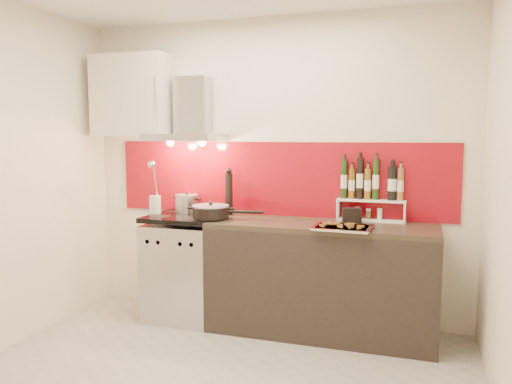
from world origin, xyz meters
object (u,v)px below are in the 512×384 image
(saute_pan, at_px, (212,211))
(pepper_mill, at_px, (229,192))
(range_stove, at_px, (185,268))
(counter, at_px, (321,278))
(baking_tray, at_px, (343,227))
(stock_pot, at_px, (187,203))

(saute_pan, distance_m, pepper_mill, 0.29)
(range_stove, distance_m, saute_pan, 0.60)
(counter, xyz_separation_m, pepper_mill, (-0.85, 0.17, 0.65))
(pepper_mill, distance_m, baking_tray, 1.12)
(pepper_mill, bearing_deg, range_stove, -154.02)
(range_stove, bearing_deg, counter, 0.23)
(stock_pot, height_order, saute_pan, stock_pot)
(counter, distance_m, pepper_mill, 1.08)
(saute_pan, height_order, baking_tray, saute_pan)
(stock_pot, relative_size, baking_tray, 0.47)
(saute_pan, relative_size, pepper_mill, 1.43)
(stock_pot, xyz_separation_m, pepper_mill, (0.42, -0.02, 0.11))
(range_stove, distance_m, counter, 1.20)
(range_stove, distance_m, pepper_mill, 0.77)
(counter, xyz_separation_m, baking_tray, (0.20, -0.20, 0.47))
(baking_tray, bearing_deg, saute_pan, 173.54)
(pepper_mill, xyz_separation_m, baking_tray, (1.05, -0.37, -0.18))
(pepper_mill, bearing_deg, baking_tray, -19.47)
(range_stove, height_order, pepper_mill, pepper_mill)
(counter, xyz_separation_m, saute_pan, (-0.91, -0.08, 0.51))
(stock_pot, distance_m, pepper_mill, 0.43)
(range_stove, relative_size, saute_pan, 1.54)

